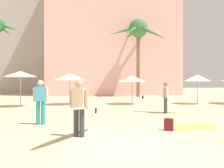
{
  "coord_description": "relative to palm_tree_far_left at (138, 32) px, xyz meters",
  "views": [
    {
      "loc": [
        -1.16,
        -6.32,
        1.68
      ],
      "look_at": [
        0.52,
        7.02,
        1.57
      ],
      "focal_mm": 38.07,
      "sensor_mm": 36.0,
      "label": 1
    }
  ],
  "objects": [
    {
      "name": "cafe_umbrella_5",
      "position": [
        -7.25,
        -8.53,
        -5.26
      ],
      "size": [
        2.4,
        2.4,
        2.34
      ],
      "color": "gray",
      "rests_on": "ground"
    },
    {
      "name": "palm_tree_far_left",
      "position": [
        0.0,
        0.0,
        0.0
      ],
      "size": [
        6.81,
        6.32,
        8.91
      ],
      "color": "brown",
      "rests_on": "ground"
    },
    {
      "name": "cafe_umbrella_4",
      "position": [
        -10.51,
        -9.65,
        -5.12
      ],
      "size": [
        2.25,
        2.25,
        2.42
      ],
      "color": "gray",
      "rests_on": "ground"
    },
    {
      "name": "beach_towel",
      "position": [
        -2.27,
        -18.02,
        -7.33
      ],
      "size": [
        1.9,
        1.31,
        0.01
      ],
      "primitive_type": "cube",
      "rotation": [
        0.0,
        0.0,
        0.17
      ],
      "color": "#F4CC4C",
      "rests_on": "ground"
    },
    {
      "name": "cafe_umbrella_2",
      "position": [
        2.45,
        -9.18,
        -5.34
      ],
      "size": [
        2.02,
        2.02,
        2.26
      ],
      "color": "gray",
      "rests_on": "ground"
    },
    {
      "name": "backpack",
      "position": [
        -3.35,
        -18.54,
        -7.14
      ],
      "size": [
        0.35,
        0.34,
        0.42
      ],
      "rotation": [
        0.0,
        0.0,
        1.01
      ],
      "color": "maroon",
      "rests_on": "ground"
    },
    {
      "name": "person_mid_center",
      "position": [
        -7.98,
        -16.77,
        -6.37
      ],
      "size": [
        0.61,
        0.26,
        1.77
      ],
      "rotation": [
        0.0,
        0.0,
        4.62
      ],
      "color": "teal",
      "rests_on": "ground"
    },
    {
      "name": "hotel_pink",
      "position": [
        -2.25,
        7.95,
        1.42
      ],
      "size": [
        16.99,
        11.83,
        17.53
      ],
      "primitive_type": "cube",
      "color": "beige",
      "rests_on": "ground"
    },
    {
      "name": "ground",
      "position": [
        -5.18,
        -20.13,
        -7.34
      ],
      "size": [
        120.0,
        120.0,
        0.0
      ],
      "primitive_type": "plane",
      "color": "#C6B28C"
    },
    {
      "name": "person_far_left",
      "position": [
        -1.87,
        -14.01,
        -6.43
      ],
      "size": [
        2.82,
        1.55,
        1.68
      ],
      "rotation": [
        0.0,
        0.0,
        5.77
      ],
      "color": "#3D3D42",
      "rests_on": "ground"
    },
    {
      "name": "person_mid_right",
      "position": [
        -6.44,
        -19.2,
        -6.4
      ],
      "size": [
        1.7,
        2.74,
        1.76
      ],
      "rotation": [
        0.0,
        0.0,
        4.24
      ],
      "color": "#3D3D42",
      "rests_on": "ground"
    },
    {
      "name": "cafe_umbrella_0",
      "position": [
        -2.57,
        -8.74,
        -5.41
      ],
      "size": [
        2.29,
        2.29,
        2.17
      ],
      "color": "gray",
      "rests_on": "ground"
    },
    {
      "name": "hotel_tower_gray",
      "position": [
        -19.03,
        14.86,
        6.58
      ],
      "size": [
        15.25,
        10.64,
        27.84
      ],
      "primitive_type": "cube",
      "color": "#A8A8A3",
      "rests_on": "ground"
    }
  ]
}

